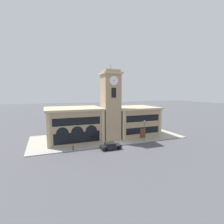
# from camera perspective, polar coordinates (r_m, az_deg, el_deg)

# --- Properties ---
(ground_plane) EXTENTS (300.00, 300.00, 0.00)m
(ground_plane) POSITION_cam_1_polar(r_m,az_deg,el_deg) (38.51, 2.45, -10.94)
(ground_plane) COLOR #4C4C51
(sidewalk_kerb) EXTENTS (37.26, 15.05, 0.15)m
(sidewalk_kerb) POSITION_cam_1_polar(r_m,az_deg,el_deg) (45.20, -1.43, -8.16)
(sidewalk_kerb) COLOR #A39E93
(sidewalk_kerb) RESTS_ON ground_plane
(clock_tower) EXTENTS (4.61, 4.61, 17.89)m
(clock_tower) POSITION_cam_1_polar(r_m,az_deg,el_deg) (41.73, -0.42, 2.21)
(clock_tower) COLOR tan
(clock_tower) RESTS_ON ground_plane
(town_hall_left_wing) EXTENTS (13.07, 10.40, 7.86)m
(town_hall_left_wing) POSITION_cam_1_polar(r_m,az_deg,el_deg) (42.92, -12.43, -3.81)
(town_hall_left_wing) COLOR tan
(town_hall_left_wing) RESTS_ON ground_plane
(town_hall_right_wing) EXTENTS (11.71, 10.40, 7.54)m
(town_hall_right_wing) POSITION_cam_1_polar(r_m,az_deg,el_deg) (48.10, 7.03, -2.76)
(town_hall_right_wing) COLOR tan
(town_hall_right_wing) RESTS_ON ground_plane
(parked_car_near) EXTENTS (4.17, 1.96, 1.36)m
(parked_car_near) POSITION_cam_1_polar(r_m,az_deg,el_deg) (36.09, -0.49, -10.96)
(parked_car_near) COLOR black
(parked_car_near) RESTS_ON ground_plane
(street_lamp) EXTENTS (0.36, 0.36, 4.95)m
(street_lamp) POSITION_cam_1_polar(r_m,az_deg,el_deg) (40.99, 10.52, -4.95)
(street_lamp) COLOR #4C4C51
(street_lamp) RESTS_ON sidewalk_kerb
(bollard) EXTENTS (0.18, 0.18, 1.06)m
(bollard) POSITION_cam_1_polar(r_m,az_deg,el_deg) (35.89, -12.58, -11.31)
(bollard) COLOR black
(bollard) RESTS_ON sidewalk_kerb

